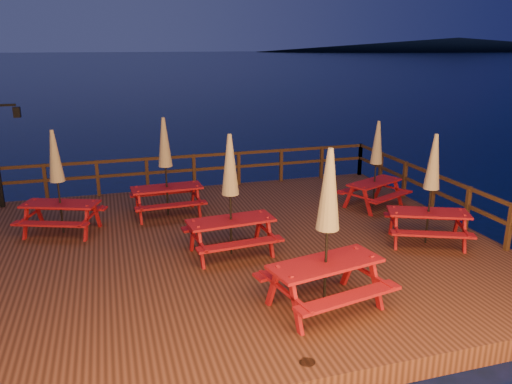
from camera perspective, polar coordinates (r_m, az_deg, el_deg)
ground at (r=11.75m, az=-2.82°, el=-7.82°), size 500.00×500.00×0.00m
deck at (r=11.67m, az=-2.83°, el=-6.93°), size 12.00×10.00×0.40m
deck_piles at (r=11.88m, az=-2.80°, el=-9.14°), size 11.44×9.44×1.40m
railing at (r=12.96m, az=-4.79°, el=0.04°), size 11.80×9.75×1.10m
lamp_post at (r=15.44m, az=-27.24°, el=4.89°), size 0.85×0.18×3.00m
headland_right at (r=304.87m, az=22.10°, el=15.38°), size 230.40×86.40×7.00m
picnic_table_0 at (r=13.31m, az=-10.29°, el=2.98°), size 1.91×1.60×2.64m
picnic_table_1 at (r=14.24m, az=13.55°, el=3.25°), size 2.13×1.97×2.44m
picnic_table_2 at (r=12.76m, az=-21.74°, el=1.21°), size 2.18×2.00×2.54m
picnic_table_3 at (r=8.50m, az=8.15°, el=-4.09°), size 2.29×2.01×2.86m
picnic_table_4 at (r=11.90m, az=19.37°, el=0.44°), size 2.23×2.07×2.56m
picnic_table_5 at (r=10.63m, az=-2.95°, el=-0.18°), size 1.99×1.69×2.67m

